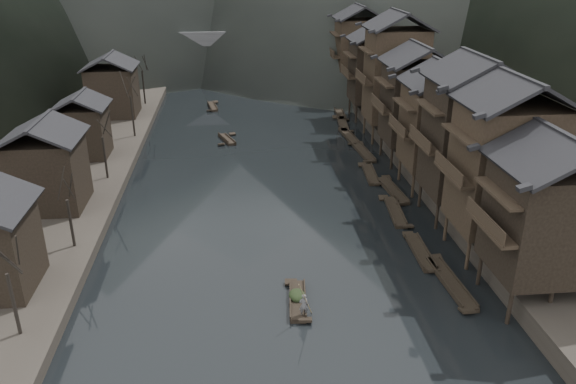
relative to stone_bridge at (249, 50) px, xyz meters
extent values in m
plane|color=black|center=(0.00, -72.00, -5.11)|extent=(300.00, 300.00, 0.00)
cube|color=#2D2823|center=(35.00, -32.00, -4.21)|extent=(40.00, 200.00, 1.80)
cube|color=#2D2823|center=(-35.00, -32.00, -4.51)|extent=(40.00, 200.00, 1.20)
cylinder|color=black|center=(14.20, -82.40, -3.81)|extent=(0.30, 0.30, 2.90)
cylinder|color=black|center=(14.20, -77.60, -3.81)|extent=(0.30, 0.30, 2.90)
cylinder|color=black|center=(16.95, -82.40, -3.81)|extent=(0.30, 0.30, 2.90)
cylinder|color=black|center=(16.95, -77.60, -3.81)|extent=(0.30, 0.30, 2.90)
cube|color=black|center=(17.30, -80.00, 1.26)|extent=(7.00, 6.00, 7.54)
cube|color=black|center=(13.30, -80.00, 0.88)|extent=(1.20, 5.70, 0.25)
cylinder|color=black|center=(14.20, -75.40, -3.81)|extent=(0.30, 0.30, 2.90)
cylinder|color=black|center=(14.20, -70.60, -3.81)|extent=(0.30, 0.30, 2.90)
cylinder|color=black|center=(16.95, -75.40, -3.81)|extent=(0.30, 0.30, 2.90)
cylinder|color=black|center=(16.95, -70.60, -3.81)|extent=(0.30, 0.30, 2.90)
cube|color=black|center=(17.30, -73.00, 2.41)|extent=(7.00, 6.00, 9.84)
cube|color=black|center=(13.30, -73.00, 1.92)|extent=(1.20, 5.70, 0.25)
cylinder|color=black|center=(14.20, -68.40, -3.81)|extent=(0.30, 0.30, 2.90)
cylinder|color=black|center=(14.20, -63.60, -3.81)|extent=(0.30, 0.30, 2.90)
cylinder|color=black|center=(16.95, -68.40, -3.81)|extent=(0.30, 0.30, 2.90)
cylinder|color=black|center=(16.95, -63.60, -3.81)|extent=(0.30, 0.30, 2.90)
cube|color=black|center=(17.30, -66.00, 2.57)|extent=(7.00, 6.00, 10.15)
cube|color=black|center=(13.30, -66.00, 2.06)|extent=(1.20, 5.70, 0.25)
cylinder|color=black|center=(14.20, -61.40, -3.81)|extent=(0.30, 0.30, 2.90)
cylinder|color=black|center=(14.20, -56.60, -3.81)|extent=(0.30, 0.30, 2.90)
cylinder|color=black|center=(16.95, -61.40, -3.81)|extent=(0.30, 0.30, 2.90)
cylinder|color=black|center=(16.95, -56.60, -3.81)|extent=(0.30, 0.30, 2.90)
cube|color=black|center=(17.30, -59.00, 1.58)|extent=(7.00, 6.00, 8.17)
cube|color=black|center=(13.30, -59.00, 1.17)|extent=(1.20, 5.70, 0.25)
cylinder|color=black|center=(14.20, -53.40, -3.81)|extent=(0.30, 0.30, 2.90)
cylinder|color=black|center=(14.20, -48.60, -3.81)|extent=(0.30, 0.30, 2.90)
cylinder|color=black|center=(16.95, -53.40, -3.81)|extent=(0.30, 0.30, 2.90)
cylinder|color=black|center=(16.95, -48.60, -3.81)|extent=(0.30, 0.30, 2.90)
cube|color=black|center=(17.30, -51.00, 1.88)|extent=(7.00, 6.00, 8.78)
cube|color=black|center=(13.30, -51.00, 1.44)|extent=(1.20, 5.70, 0.25)
cylinder|color=black|center=(14.20, -44.40, -3.81)|extent=(0.30, 0.30, 2.90)
cylinder|color=black|center=(14.20, -39.60, -3.81)|extent=(0.30, 0.30, 2.90)
cylinder|color=black|center=(16.95, -44.40, -3.81)|extent=(0.30, 0.30, 2.90)
cylinder|color=black|center=(16.95, -39.60, -3.81)|extent=(0.30, 0.30, 2.90)
cube|color=black|center=(17.30, -42.00, 3.20)|extent=(7.00, 6.00, 11.43)
cube|color=black|center=(13.30, -42.00, 2.63)|extent=(1.20, 5.70, 0.25)
cylinder|color=black|center=(14.20, -34.40, -3.81)|extent=(0.30, 0.30, 2.90)
cylinder|color=black|center=(14.20, -29.60, -3.81)|extent=(0.30, 0.30, 2.90)
cylinder|color=black|center=(16.95, -34.40, -3.81)|extent=(0.30, 0.30, 2.90)
cylinder|color=black|center=(16.95, -29.60, -3.81)|extent=(0.30, 0.30, 2.90)
cube|color=black|center=(17.30, -32.00, 1.78)|extent=(7.00, 6.00, 8.58)
cube|color=black|center=(13.30, -32.00, 1.35)|extent=(1.20, 5.70, 0.25)
cylinder|color=black|center=(14.20, -22.40, -3.81)|extent=(0.30, 0.30, 2.90)
cylinder|color=black|center=(14.20, -17.60, -3.81)|extent=(0.30, 0.30, 2.90)
cylinder|color=black|center=(16.95, -22.40, -3.81)|extent=(0.30, 0.30, 2.90)
cylinder|color=black|center=(16.95, -17.60, -3.81)|extent=(0.30, 0.30, 2.90)
cube|color=black|center=(17.30, -20.00, 2.62)|extent=(7.00, 6.00, 10.26)
cube|color=black|center=(13.30, -20.00, 2.11)|extent=(1.20, 5.70, 0.25)
cube|color=black|center=(-20.50, -62.00, -0.66)|extent=(6.00, 6.00, 6.50)
cube|color=black|center=(-20.50, -48.00, -1.01)|extent=(5.00, 5.00, 5.80)
cube|color=black|center=(-20.50, -30.00, -0.51)|extent=(6.50, 6.50, 6.80)
cylinder|color=black|center=(-17.00, -81.57, -1.76)|extent=(0.24, 0.24, 4.30)
cylinder|color=black|center=(-17.00, -70.26, -1.88)|extent=(0.24, 0.24, 4.06)
cylinder|color=black|center=(-17.00, -55.33, -1.68)|extent=(0.24, 0.24, 4.46)
cylinder|color=black|center=(-17.00, -40.81, -1.29)|extent=(0.24, 0.24, 5.24)
cylinder|color=black|center=(-17.00, -23.96, -1.37)|extent=(0.24, 0.24, 5.08)
cube|color=black|center=(12.15, -77.46, -4.96)|extent=(1.45, 7.41, 0.30)
cube|color=black|center=(12.15, -77.46, -4.78)|extent=(1.50, 7.26, 0.10)
cube|color=black|center=(12.32, -73.93, -4.82)|extent=(0.98, 0.95, 0.36)
cube|color=black|center=(11.99, -80.99, -4.82)|extent=(0.98, 0.95, 0.36)
cube|color=black|center=(11.38, -72.68, -4.96)|extent=(1.30, 6.17, 0.30)
cube|color=black|center=(11.38, -72.68, -4.78)|extent=(1.36, 6.05, 0.10)
cube|color=black|center=(11.28, -69.74, -4.82)|extent=(0.96, 0.79, 0.33)
cube|color=black|center=(11.48, -75.62, -4.82)|extent=(0.96, 0.79, 0.33)
cube|color=black|center=(11.45, -64.93, -4.96)|extent=(1.72, 6.66, 0.30)
cube|color=black|center=(11.45, -64.93, -4.78)|extent=(1.76, 6.53, 0.10)
cube|color=black|center=(11.15, -61.78, -4.82)|extent=(1.01, 0.89, 0.34)
cube|color=black|center=(11.75, -68.07, -4.82)|extent=(1.01, 0.89, 0.34)
cube|color=black|center=(12.58, -59.88, -4.96)|extent=(1.66, 7.02, 0.30)
cube|color=black|center=(12.58, -59.88, -4.78)|extent=(1.71, 6.89, 0.10)
cube|color=black|center=(12.86, -56.55, -4.82)|extent=(1.00, 0.93, 0.35)
cube|color=black|center=(12.31, -63.20, -4.82)|extent=(1.00, 0.93, 0.35)
cube|color=black|center=(11.37, -55.15, -4.96)|extent=(1.58, 6.10, 0.30)
cube|color=black|center=(11.37, -55.15, -4.78)|extent=(1.63, 5.98, 0.10)
cube|color=black|center=(11.14, -52.27, -4.82)|extent=(0.99, 0.82, 0.33)
cube|color=black|center=(11.60, -58.04, -4.82)|extent=(0.99, 0.82, 0.33)
cube|color=black|center=(12.25, -47.88, -4.96)|extent=(1.61, 7.11, 0.30)
cube|color=black|center=(12.25, -47.88, -4.78)|extent=(1.66, 6.97, 0.10)
cube|color=black|center=(12.50, -44.51, -4.82)|extent=(1.00, 0.93, 0.35)
cube|color=black|center=(12.00, -51.25, -4.82)|extent=(1.00, 0.93, 0.35)
cube|color=black|center=(11.75, -41.20, -4.96)|extent=(1.56, 7.08, 0.30)
cube|color=black|center=(11.75, -41.20, -4.78)|extent=(1.61, 6.94, 0.10)
cube|color=black|center=(11.98, -37.83, -4.82)|extent=(0.99, 0.92, 0.35)
cube|color=black|center=(11.53, -44.56, -4.82)|extent=(0.99, 0.92, 0.35)
cube|color=black|center=(12.03, -35.54, -4.96)|extent=(1.85, 7.53, 0.30)
cube|color=black|center=(12.03, -35.54, -4.78)|extent=(1.89, 7.38, 0.10)
cube|color=black|center=(11.66, -31.98, -4.82)|extent=(1.02, 1.00, 0.36)
cube|color=black|center=(12.39, -39.10, -4.82)|extent=(1.02, 1.00, 0.36)
cube|color=black|center=(12.69, -29.89, -4.96)|extent=(1.53, 7.28, 0.30)
cube|color=black|center=(12.69, -29.89, -4.78)|extent=(1.57, 7.14, 0.10)
cube|color=black|center=(12.48, -26.42, -4.82)|extent=(0.99, 0.94, 0.36)
cube|color=black|center=(12.89, -33.35, -4.82)|extent=(0.99, 0.94, 0.36)
cube|color=black|center=(12.51, -23.15, -4.96)|extent=(1.55, 5.96, 0.30)
cube|color=black|center=(12.51, -23.15, -4.78)|extent=(1.60, 5.85, 0.10)
cube|color=black|center=(12.73, -20.33, -4.82)|extent=(0.99, 0.80, 0.32)
cube|color=black|center=(12.29, -25.97, -4.82)|extent=(0.99, 0.80, 0.32)
cube|color=black|center=(-4.40, -40.95, -4.96)|extent=(2.42, 4.72, 0.30)
cube|color=black|center=(-4.40, -40.95, -4.78)|extent=(2.44, 4.65, 0.10)
cube|color=black|center=(-3.70, -38.84, -4.82)|extent=(0.99, 0.82, 0.29)
cube|color=black|center=(-5.11, -43.06, -4.82)|extent=(0.99, 0.82, 0.29)
cube|color=black|center=(-6.68, -23.68, -4.96)|extent=(1.80, 5.59, 0.30)
cube|color=black|center=(-6.68, -23.68, -4.78)|extent=(1.83, 5.49, 0.10)
cube|color=black|center=(-6.29, -21.07, -4.82)|extent=(0.94, 0.80, 0.31)
cube|color=black|center=(-7.07, -26.29, -4.82)|extent=(0.94, 0.80, 0.31)
cube|color=#4C4C4F|center=(0.00, 0.00, 2.09)|extent=(40.00, 6.00, 1.60)
cube|color=#4C4C4F|center=(0.00, -2.70, 3.39)|extent=(40.00, 0.50, 1.00)
cube|color=#4C4C4F|center=(0.00, 2.70, 3.39)|extent=(40.00, 0.50, 1.00)
cube|color=#4C4C4F|center=(-14.00, 0.00, -1.91)|extent=(3.20, 6.00, 6.40)
cube|color=#4C4C4F|center=(-4.50, 0.00, -1.91)|extent=(3.20, 6.00, 6.40)
cube|color=#4C4C4F|center=(4.50, 0.00, -1.91)|extent=(3.20, 6.00, 6.40)
cube|color=#4C4C4F|center=(14.00, 0.00, -1.91)|extent=(3.20, 6.00, 6.40)
cube|color=black|center=(0.57, -78.62, -4.96)|extent=(1.55, 5.00, 0.30)
cube|color=black|center=(0.57, -78.62, -4.78)|extent=(1.59, 4.91, 0.10)
cube|color=black|center=(0.34, -76.27, -4.82)|extent=(0.97, 0.70, 0.30)
cube|color=black|center=(0.80, -80.97, -4.82)|extent=(0.97, 0.70, 0.30)
ellipsoid|color=black|center=(0.54, -78.38, -4.32)|extent=(1.18, 1.54, 0.71)
imported|color=#5D5D60|center=(0.75, -80.48, -3.81)|extent=(0.65, 0.45, 1.71)
cylinder|color=#8C7A51|center=(0.95, -80.48, -1.02)|extent=(1.35, 1.65, 3.88)
camera|label=1|loc=(-3.43, -111.72, 17.74)|focal=35.00mm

